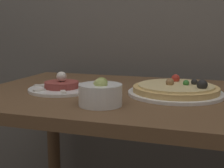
# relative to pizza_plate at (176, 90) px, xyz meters

# --- Properties ---
(dining_table) EXTENTS (1.11, 0.71, 0.72)m
(dining_table) POSITION_rel_pizza_plate_xyz_m (-0.12, -0.01, -0.13)
(dining_table) COLOR brown
(dining_table) RESTS_ON ground_plane
(pizza_plate) EXTENTS (0.31, 0.31, 0.06)m
(pizza_plate) POSITION_rel_pizza_plate_xyz_m (0.00, 0.00, 0.00)
(pizza_plate) COLOR white
(pizza_plate) RESTS_ON dining_table
(tartare_plate) EXTENTS (0.23, 0.23, 0.07)m
(tartare_plate) POSITION_rel_pizza_plate_xyz_m (-0.39, -0.05, -0.00)
(tartare_plate) COLOR white
(tartare_plate) RESTS_ON dining_table
(small_bowl) EXTENTS (0.12, 0.12, 0.08)m
(small_bowl) POSITION_rel_pizza_plate_xyz_m (-0.19, -0.21, 0.02)
(small_bowl) COLOR white
(small_bowl) RESTS_ON dining_table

